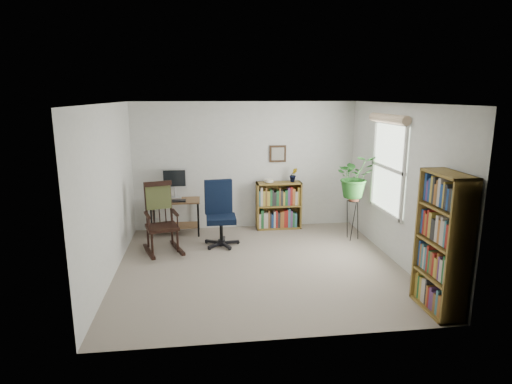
{
  "coord_description": "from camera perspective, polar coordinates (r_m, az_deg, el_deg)",
  "views": [
    {
      "loc": [
        -0.81,
        -5.97,
        2.51
      ],
      "look_at": [
        0.0,
        0.4,
        1.05
      ],
      "focal_mm": 30.0,
      "sensor_mm": 36.0,
      "label": 1
    }
  ],
  "objects": [
    {
      "name": "wall_front",
      "position": [
        4.26,
        4.08,
        -5.12
      ],
      "size": [
        4.2,
        0.0,
        2.4
      ],
      "primitive_type": "cube",
      "color": "silver",
      "rests_on": "ground"
    },
    {
      "name": "wall_left",
      "position": [
        6.25,
        -18.98,
        0.0
      ],
      "size": [
        0.0,
        4.0,
        2.4
      ],
      "primitive_type": "cube",
      "color": "silver",
      "rests_on": "ground"
    },
    {
      "name": "wall_back",
      "position": [
        8.12,
        -1.42,
        3.51
      ],
      "size": [
        4.2,
        0.0,
        2.4
      ],
      "primitive_type": "cube",
      "color": "silver",
      "rests_on": "ground"
    },
    {
      "name": "plant_stand",
      "position": [
        7.74,
        12.79,
        -3.24
      ],
      "size": [
        0.28,
        0.28,
        0.83
      ],
      "primitive_type": null,
      "rotation": [
        0.0,
        0.0,
        -0.26
      ],
      "color": "black",
      "rests_on": "floor"
    },
    {
      "name": "tall_bookshelf",
      "position": [
        5.42,
        23.59,
        -6.32
      ],
      "size": [
        0.31,
        0.73,
        1.67
      ],
      "primitive_type": null,
      "color": "olive",
      "rests_on": "floor"
    },
    {
      "name": "monitor",
      "position": [
        7.99,
        -10.79,
        1.13
      ],
      "size": [
        0.46,
        0.16,
        0.56
      ],
      "primitive_type": null,
      "color": "silver",
      "rests_on": "desk"
    },
    {
      "name": "window",
      "position": [
        6.99,
        17.14,
        3.09
      ],
      "size": [
        0.12,
        1.2,
        1.5
      ],
      "primitive_type": null,
      "color": "silver",
      "rests_on": "wall_right"
    },
    {
      "name": "potted_plant_small",
      "position": [
        8.14,
        5.0,
        1.74
      ],
      "size": [
        0.13,
        0.24,
        0.11
      ],
      "primitive_type": "imported",
      "color": "#235E21",
      "rests_on": "low_bookshelf"
    },
    {
      "name": "keyboard",
      "position": [
        7.79,
        -10.81,
        -1.18
      ],
      "size": [
        0.4,
        0.15,
        0.02
      ],
      "primitive_type": "cube",
      "color": "black",
      "rests_on": "desk"
    },
    {
      "name": "desk",
      "position": [
        8.0,
        -10.66,
        -3.31
      ],
      "size": [
        0.9,
        0.49,
        0.64
      ],
      "primitive_type": null,
      "color": "brown",
      "rests_on": "floor"
    },
    {
      "name": "office_chair",
      "position": [
        7.22,
        -4.7,
        -2.91
      ],
      "size": [
        0.69,
        0.69,
        1.12
      ],
      "primitive_type": null,
      "rotation": [
        0.0,
        0.0,
        0.13
      ],
      "color": "black",
      "rests_on": "floor"
    },
    {
      "name": "framed_picture",
      "position": [
        8.14,
        2.93,
        5.1
      ],
      "size": [
        0.32,
        0.04,
        0.32
      ],
      "primitive_type": null,
      "color": "black",
      "rests_on": "wall_back"
    },
    {
      "name": "spider_plant",
      "position": [
        7.52,
        13.19,
        4.73
      ],
      "size": [
        1.69,
        1.88,
        1.47
      ],
      "primitive_type": "imported",
      "color": "#235E21",
      "rests_on": "plant_stand"
    },
    {
      "name": "wall_right",
      "position": [
        6.77,
        18.37,
        0.99
      ],
      "size": [
        0.0,
        4.0,
        2.4
      ],
      "primitive_type": "cube",
      "color": "silver",
      "rests_on": "ground"
    },
    {
      "name": "ceiling",
      "position": [
        6.03,
        0.49,
        11.76
      ],
      "size": [
        4.2,
        4.0,
        0.0
      ],
      "primitive_type": "cube",
      "color": "silver",
      "rests_on": "ground"
    },
    {
      "name": "rocking_chair",
      "position": [
        7.05,
        -12.48,
        -3.37
      ],
      "size": [
        0.85,
        1.13,
        1.16
      ],
      "primitive_type": null,
      "rotation": [
        0.0,
        0.0,
        0.27
      ],
      "color": "black",
      "rests_on": "floor"
    },
    {
      "name": "floor",
      "position": [
        6.53,
        0.45,
        -9.8
      ],
      "size": [
        4.2,
        4.0,
        0.0
      ],
      "primitive_type": "cube",
      "color": "gray",
      "rests_on": "ground"
    },
    {
      "name": "low_bookshelf",
      "position": [
        8.19,
        3.03,
        -1.79
      ],
      "size": [
        0.85,
        0.28,
        0.9
      ],
      "primitive_type": null,
      "color": "olive",
      "rests_on": "floor"
    }
  ]
}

